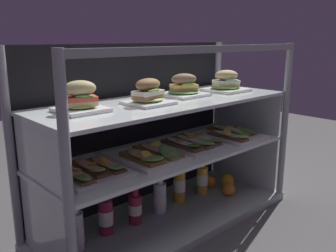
{
  "coord_description": "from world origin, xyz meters",
  "views": [
    {
      "loc": [
        -1.16,
        -1.25,
        0.93
      ],
      "look_at": [
        0.0,
        0.0,
        0.51
      ],
      "focal_mm": 38.81,
      "sensor_mm": 36.0,
      "label": 1
    }
  ],
  "objects_px": {
    "open_sandwich_tray_left_of_center": "(87,170)",
    "orange_fruit_rolled_forward": "(209,181)",
    "orange_fruit_near_left_post": "(227,181)",
    "plated_roll_sandwich_mid_right": "(80,100)",
    "open_sandwich_tray_near_left_corner": "(150,155)",
    "juice_bottle_back_center": "(202,179)",
    "plated_roll_sandwich_near_right_corner": "(226,84)",
    "juice_bottle_near_post": "(76,231)",
    "juice_bottle_front_fourth": "(160,197)",
    "open_sandwich_tray_right_of_center": "(191,142)",
    "juice_bottle_back_left": "(179,184)",
    "plated_roll_sandwich_far_left": "(148,94)",
    "orange_fruit_beside_bottles": "(229,189)",
    "plated_roll_sandwich_center": "(184,88)",
    "open_sandwich_tray_far_right": "(232,133)",
    "juice_bottle_tucked_behind": "(106,215)",
    "juice_bottle_front_right_end": "(135,208)"
  },
  "relations": [
    {
      "from": "open_sandwich_tray_near_left_corner",
      "to": "orange_fruit_near_left_post",
      "type": "distance_m",
      "value": 0.72
    },
    {
      "from": "plated_roll_sandwich_center",
      "to": "plated_roll_sandwich_near_right_corner",
      "type": "bearing_deg",
      "value": -8.29
    },
    {
      "from": "plated_roll_sandwich_near_right_corner",
      "to": "open_sandwich_tray_near_left_corner",
      "type": "bearing_deg",
      "value": -177.23
    },
    {
      "from": "open_sandwich_tray_left_of_center",
      "to": "orange_fruit_rolled_forward",
      "type": "relative_size",
      "value": 4.94
    },
    {
      "from": "plated_roll_sandwich_center",
      "to": "plated_roll_sandwich_mid_right",
      "type": "bearing_deg",
      "value": -179.3
    },
    {
      "from": "plated_roll_sandwich_far_left",
      "to": "juice_bottle_back_left",
      "type": "bearing_deg",
      "value": 17.34
    },
    {
      "from": "juice_bottle_back_left",
      "to": "open_sandwich_tray_far_right",
      "type": "bearing_deg",
      "value": -21.3
    },
    {
      "from": "plated_roll_sandwich_far_left",
      "to": "juice_bottle_back_left",
      "type": "distance_m",
      "value": 0.62
    },
    {
      "from": "open_sandwich_tray_right_of_center",
      "to": "juice_bottle_back_left",
      "type": "relative_size",
      "value": 1.43
    },
    {
      "from": "open_sandwich_tray_right_of_center",
      "to": "open_sandwich_tray_far_right",
      "type": "xyz_separation_m",
      "value": [
        0.3,
        -0.03,
        -0.0
      ]
    },
    {
      "from": "plated_roll_sandwich_near_right_corner",
      "to": "juice_bottle_front_fourth",
      "type": "relative_size",
      "value": 1.01
    },
    {
      "from": "open_sandwich_tray_far_right",
      "to": "orange_fruit_near_left_post",
      "type": "bearing_deg",
      "value": 46.62
    },
    {
      "from": "open_sandwich_tray_far_right",
      "to": "open_sandwich_tray_left_of_center",
      "type": "bearing_deg",
      "value": 177.25
    },
    {
      "from": "orange_fruit_rolled_forward",
      "to": "orange_fruit_near_left_post",
      "type": "bearing_deg",
      "value": -43.25
    },
    {
      "from": "plated_roll_sandwich_far_left",
      "to": "plated_roll_sandwich_center",
      "type": "relative_size",
      "value": 0.92
    },
    {
      "from": "orange_fruit_near_left_post",
      "to": "plated_roll_sandwich_center",
      "type": "bearing_deg",
      "value": 175.57
    },
    {
      "from": "juice_bottle_back_center",
      "to": "plated_roll_sandwich_near_right_corner",
      "type": "bearing_deg",
      "value": -25.71
    },
    {
      "from": "juice_bottle_near_post",
      "to": "juice_bottle_back_left",
      "type": "height_order",
      "value": "juice_bottle_back_left"
    },
    {
      "from": "plated_roll_sandwich_center",
      "to": "juice_bottle_near_post",
      "type": "bearing_deg",
      "value": -179.61
    },
    {
      "from": "open_sandwich_tray_left_of_center",
      "to": "juice_bottle_back_center",
      "type": "distance_m",
      "value": 0.82
    },
    {
      "from": "plated_roll_sandwich_far_left",
      "to": "orange_fruit_beside_bottles",
      "type": "relative_size",
      "value": 2.57
    },
    {
      "from": "juice_bottle_front_right_end",
      "to": "orange_fruit_near_left_post",
      "type": "bearing_deg",
      "value": -2.72
    },
    {
      "from": "plated_roll_sandwich_near_right_corner",
      "to": "juice_bottle_near_post",
      "type": "xyz_separation_m",
      "value": [
        -0.94,
        0.04,
        -0.55
      ]
    },
    {
      "from": "open_sandwich_tray_left_of_center",
      "to": "open_sandwich_tray_near_left_corner",
      "type": "relative_size",
      "value": 1.0
    },
    {
      "from": "juice_bottle_back_center",
      "to": "orange_fruit_near_left_post",
      "type": "bearing_deg",
      "value": -12.99
    },
    {
      "from": "open_sandwich_tray_left_of_center",
      "to": "orange_fruit_beside_bottles",
      "type": "relative_size",
      "value": 4.74
    },
    {
      "from": "juice_bottle_back_left",
      "to": "orange_fruit_beside_bottles",
      "type": "xyz_separation_m",
      "value": [
        0.26,
        -0.14,
        -0.07
      ]
    },
    {
      "from": "juice_bottle_front_right_end",
      "to": "orange_fruit_near_left_post",
      "type": "xyz_separation_m",
      "value": [
        0.68,
        -0.03,
        -0.04
      ]
    },
    {
      "from": "plated_roll_sandwich_near_right_corner",
      "to": "juice_bottle_front_right_end",
      "type": "distance_m",
      "value": 0.83
    },
    {
      "from": "open_sandwich_tray_far_right",
      "to": "orange_fruit_near_left_post",
      "type": "xyz_separation_m",
      "value": [
        0.06,
        0.06,
        -0.32
      ]
    },
    {
      "from": "open_sandwich_tray_near_left_corner",
      "to": "plated_roll_sandwich_mid_right",
      "type": "bearing_deg",
      "value": 168.19
    },
    {
      "from": "open_sandwich_tray_left_of_center",
      "to": "open_sandwich_tray_right_of_center",
      "type": "bearing_deg",
      "value": -1.32
    },
    {
      "from": "open_sandwich_tray_left_of_center",
      "to": "juice_bottle_front_fourth",
      "type": "distance_m",
      "value": 0.53
    },
    {
      "from": "open_sandwich_tray_near_left_corner",
      "to": "juice_bottle_back_center",
      "type": "xyz_separation_m",
      "value": [
        0.46,
        0.08,
        -0.27
      ]
    },
    {
      "from": "open_sandwich_tray_near_left_corner",
      "to": "orange_fruit_rolled_forward",
      "type": "distance_m",
      "value": 0.66
    },
    {
      "from": "plated_roll_sandwich_mid_right",
      "to": "plated_roll_sandwich_near_right_corner",
      "type": "height_order",
      "value": "plated_roll_sandwich_mid_right"
    },
    {
      "from": "plated_roll_sandwich_mid_right",
      "to": "orange_fruit_beside_bottles",
      "type": "xyz_separation_m",
      "value": [
        0.86,
        -0.1,
        -0.61
      ]
    },
    {
      "from": "juice_bottle_back_left",
      "to": "juice_bottle_back_center",
      "type": "height_order",
      "value": "juice_bottle_back_left"
    },
    {
      "from": "juice_bottle_tucked_behind",
      "to": "juice_bottle_front_right_end",
      "type": "relative_size",
      "value": 1.1
    },
    {
      "from": "juice_bottle_back_left",
      "to": "plated_roll_sandwich_far_left",
      "type": "bearing_deg",
      "value": -162.66
    },
    {
      "from": "plated_roll_sandwich_far_left",
      "to": "orange_fruit_beside_bottles",
      "type": "xyz_separation_m",
      "value": [
        0.55,
        -0.05,
        -0.6
      ]
    },
    {
      "from": "open_sandwich_tray_left_of_center",
      "to": "juice_bottle_back_center",
      "type": "height_order",
      "value": "open_sandwich_tray_left_of_center"
    },
    {
      "from": "juice_bottle_tucked_behind",
      "to": "open_sandwich_tray_near_left_corner",
      "type": "bearing_deg",
      "value": -25.39
    },
    {
      "from": "orange_fruit_near_left_post",
      "to": "plated_roll_sandwich_mid_right",
      "type": "bearing_deg",
      "value": 178.77
    },
    {
      "from": "plated_roll_sandwich_far_left",
      "to": "orange_fruit_near_left_post",
      "type": "distance_m",
      "value": 0.88
    },
    {
      "from": "open_sandwich_tray_left_of_center",
      "to": "open_sandwich_tray_right_of_center",
      "type": "height_order",
      "value": "same"
    },
    {
      "from": "orange_fruit_near_left_post",
      "to": "orange_fruit_rolled_forward",
      "type": "distance_m",
      "value": 0.11
    },
    {
      "from": "plated_roll_sandwich_far_left",
      "to": "orange_fruit_rolled_forward",
      "type": "relative_size",
      "value": 2.68
    },
    {
      "from": "juice_bottle_near_post",
      "to": "juice_bottle_back_left",
      "type": "xyz_separation_m",
      "value": [
        0.65,
        0.03,
        0.02
      ]
    },
    {
      "from": "plated_roll_sandwich_center",
      "to": "open_sandwich_tray_left_of_center",
      "type": "relative_size",
      "value": 0.59
    }
  ]
}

